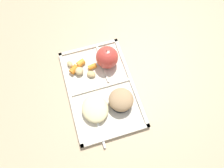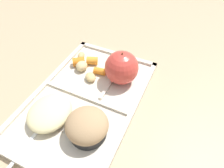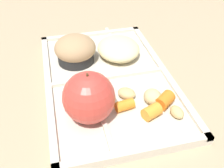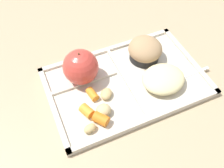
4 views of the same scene
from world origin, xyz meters
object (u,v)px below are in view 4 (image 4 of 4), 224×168
Objects in this scene: green_apple at (81,67)px; bran_muffin at (145,50)px; lunch_tray at (126,82)px; plastic_fork at (180,79)px.

bran_muffin is (0.18, -0.00, -0.02)m from green_apple.
lunch_tray is 4.38× the size of bran_muffin.
lunch_tray is 4.27× the size of green_apple.
green_apple is at bearing 155.86° from plastic_fork.
lunch_tray is at bearing -146.51° from bran_muffin.
plastic_fork is (0.23, -0.10, -0.04)m from green_apple.
lunch_tray reaches higher than plastic_fork.
bran_muffin reaches higher than plastic_fork.
plastic_fork is (0.05, -0.10, -0.03)m from bran_muffin.
bran_muffin is 0.59× the size of plastic_fork.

